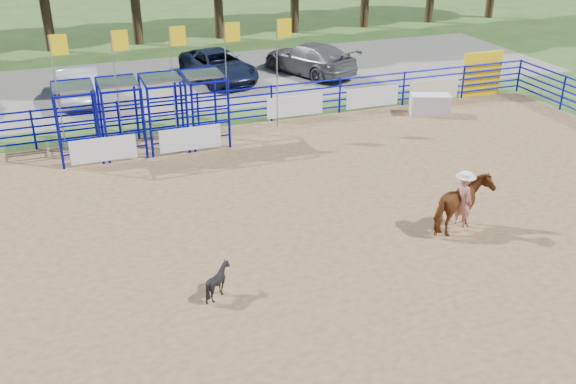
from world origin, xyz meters
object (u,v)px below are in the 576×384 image
object	(u,v)px
announcer_table	(430,105)
horse_and_rider	(463,202)
calf	(218,281)
car_b	(78,83)
car_c	(218,66)
car_d	(309,58)

from	to	relation	value
announcer_table	horse_and_rider	distance (m)	10.04
horse_and_rider	calf	size ratio (longest dim) A/B	3.10
announcer_table	car_b	distance (m)	15.29
calf	car_b	world-z (taller)	car_b
car_c	horse_and_rider	bearing A→B (deg)	-92.18
calf	car_c	bearing A→B (deg)	-13.22
horse_and_rider	car_d	size ratio (longest dim) A/B	0.47
car_d	car_b	bearing A→B (deg)	-18.82
car_b	horse_and_rider	bearing A→B (deg)	119.12
car_b	car_d	world-z (taller)	car_d
announcer_table	car_c	xyz separation A→B (m)	(-6.91, 8.11, 0.28)
announcer_table	car_c	distance (m)	10.66
car_b	car_c	size ratio (longest dim) A/B	0.91
car_c	car_b	bearing A→B (deg)	178.52
horse_and_rider	car_c	world-z (taller)	horse_and_rider
car_d	horse_and_rider	bearing A→B (deg)	60.58
car_b	car_d	size ratio (longest dim) A/B	0.88
announcer_table	car_d	world-z (taller)	car_d
calf	car_b	distance (m)	16.90
horse_and_rider	calf	bearing A→B (deg)	-174.12
announcer_table	car_b	bearing A→B (deg)	152.38
car_b	car_c	xyz separation A→B (m)	(6.63, 1.02, -0.06)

